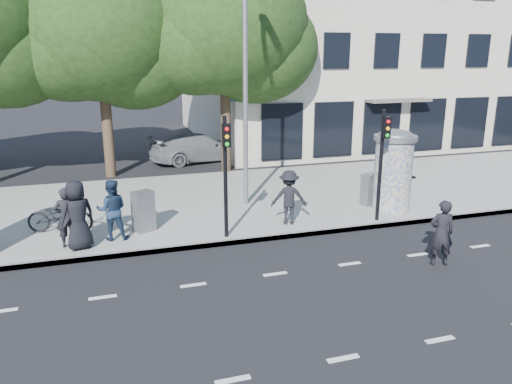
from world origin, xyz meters
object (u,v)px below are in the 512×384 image
object	(u,v)px
traffic_pole_far	(382,154)
cabinet_right	(369,189)
cabinet_left	(143,211)
ped_d	(289,197)
bicycle	(60,216)
ped_a	(77,215)
ped_f	(392,181)
car_right	(199,147)
ped_c	(112,210)
man_road	(441,233)
ad_column_right	(393,168)
traffic_pole_near	(226,165)
ped_b	(67,217)
street_lamp	(246,64)

from	to	relation	value
traffic_pole_far	cabinet_right	bearing A→B (deg)	70.17
cabinet_left	ped_d	bearing A→B (deg)	-33.59
cabinet_left	bicycle	bearing A→B (deg)	140.42
ped_d	ped_a	bearing A→B (deg)	17.21
ped_f	car_right	distance (m)	10.71
traffic_pole_far	ped_c	xyz separation A→B (m)	(-7.84, 0.78, -1.23)
ped_d	man_road	world-z (taller)	ped_d
ped_a	man_road	size ratio (longest dim) A/B	1.09
ad_column_right	bicycle	bearing A→B (deg)	174.91
bicycle	man_road	bearing A→B (deg)	-104.64
traffic_pole_far	bicycle	xyz separation A→B (m)	(-9.28, 1.82, -1.60)
ad_column_right	cabinet_left	bearing A→B (deg)	177.77
cabinet_left	cabinet_right	distance (m)	7.54
traffic_pole_far	ped_d	xyz separation A→B (m)	(-2.73, 0.57, -1.26)
ped_a	cabinet_right	size ratio (longest dim) A/B	1.74
ped_a	man_road	distance (m)	9.29
ped_f	bicycle	bearing A→B (deg)	14.64
traffic_pole_near	cabinet_left	size ratio (longest dim) A/B	2.87
ped_b	ped_d	xyz separation A→B (m)	(6.27, 0.00, 0.01)
ped_c	bicycle	distance (m)	1.82
street_lamp	ped_d	bearing A→B (deg)	-73.63
ped_d	bicycle	distance (m)	6.67
ped_f	ped_b	bearing A→B (deg)	21.59
ped_b	street_lamp	bearing A→B (deg)	-155.80
traffic_pole_far	ped_a	distance (m)	8.79
ped_d	street_lamp	bearing A→B (deg)	-58.64
street_lamp	ped_d	distance (m)	4.49
cabinet_left	traffic_pole_far	bearing A→B (deg)	-34.83
ad_column_right	man_road	world-z (taller)	ad_column_right
cabinet_left	cabinet_right	world-z (taller)	cabinet_left
street_lamp	ped_a	bearing A→B (deg)	-154.79
ped_b	ped_c	bearing A→B (deg)	-167.52
ad_column_right	bicycle	world-z (taller)	ad_column_right
cabinet_left	cabinet_right	size ratio (longest dim) A/B	1.11
cabinet_left	ped_f	bearing A→B (deg)	-25.40
ped_a	cabinet_right	xyz separation A→B (m)	(9.27, 1.22, -0.39)
traffic_pole_near	ped_a	size ratio (longest dim) A/B	1.83
street_lamp	car_right	world-z (taller)	street_lamp
traffic_pole_near	ad_column_right	bearing A→B (deg)	8.89
traffic_pole_near	ped_c	size ratio (longest dim) A/B	1.99
man_road	cabinet_right	distance (m)	4.68
street_lamp	ad_column_right	bearing A→B (deg)	-23.73
traffic_pole_far	cabinet_right	world-z (taller)	traffic_pole_far
man_road	car_right	xyz separation A→B (m)	(-3.44, 13.86, -0.16)
ped_a	bicycle	world-z (taller)	ped_a
ped_a	car_right	bearing A→B (deg)	-141.38
traffic_pole_far	street_lamp	distance (m)	5.12
ped_f	traffic_pole_near	bearing A→B (deg)	29.24
traffic_pole_far	ped_f	xyz separation A→B (m)	(1.16, 1.15, -1.19)
cabinet_left	car_right	distance (m)	10.17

